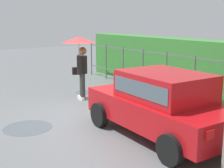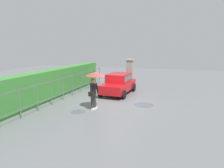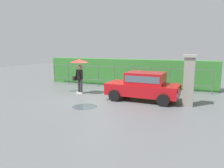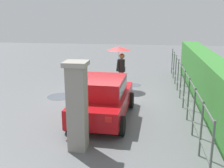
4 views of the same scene
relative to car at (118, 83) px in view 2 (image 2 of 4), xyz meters
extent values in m
plane|color=slate|center=(-2.50, -0.41, -0.80)|extent=(40.00, 40.00, 0.00)
cube|color=#B71116|center=(-0.06, 0.00, -0.22)|extent=(3.76, 1.79, 0.60)
cube|color=#B71116|center=(0.09, 0.00, 0.38)|extent=(1.96, 1.52, 0.60)
cube|color=#4C5B66|center=(0.09, 0.00, 0.40)|extent=(1.81, 1.53, 0.33)
cylinder|color=black|center=(-1.34, -0.79, -0.50)|extent=(0.61, 0.20, 0.60)
cylinder|color=black|center=(-1.27, 0.89, -0.50)|extent=(0.61, 0.20, 0.60)
cylinder|color=black|center=(1.16, -0.89, -0.50)|extent=(0.61, 0.20, 0.60)
cylinder|color=black|center=(1.22, 0.79, -0.50)|extent=(0.61, 0.20, 0.60)
cube|color=red|center=(1.78, -0.62, -0.07)|extent=(0.07, 0.20, 0.16)
cube|color=red|center=(1.82, 0.48, -0.07)|extent=(0.07, 0.20, 0.16)
cylinder|color=#333333|center=(-3.84, 0.19, -0.37)|extent=(0.15, 0.15, 0.86)
cylinder|color=#333333|center=(-4.02, 0.26, -0.37)|extent=(0.15, 0.15, 0.86)
cube|color=white|center=(-3.86, 0.14, -0.76)|extent=(0.26, 0.10, 0.08)
cube|color=white|center=(-4.05, 0.21, -0.76)|extent=(0.26, 0.10, 0.08)
cylinder|color=black|center=(-3.93, 0.23, 0.35)|extent=(0.34, 0.34, 0.58)
sphere|color=#DBAD89|center=(-3.93, 0.23, 0.78)|extent=(0.22, 0.22, 0.22)
sphere|color=olive|center=(-3.92, 0.26, 0.80)|extent=(0.25, 0.25, 0.25)
cylinder|color=black|center=(-3.75, 0.08, 0.37)|extent=(0.24, 0.16, 0.56)
cylinder|color=black|center=(-4.16, 0.23, 0.37)|extent=(0.24, 0.16, 0.56)
cylinder|color=#B2B2B7|center=(-3.89, 0.11, 0.69)|extent=(0.02, 0.02, 0.77)
cone|color=red|center=(-3.89, 0.11, 1.16)|extent=(1.07, 1.07, 0.18)
cube|color=black|center=(-4.22, 0.21, 0.11)|extent=(0.27, 0.37, 0.24)
cube|color=gray|center=(2.22, -0.29, 0.35)|extent=(0.48, 0.48, 2.30)
cube|color=#9E998E|center=(2.22, -0.29, 1.56)|extent=(0.60, 0.60, 0.12)
cylinder|color=#59605B|center=(-6.47, 2.91, -0.05)|extent=(0.05, 0.05, 1.50)
cylinder|color=#59605B|center=(-5.24, 2.91, -0.05)|extent=(0.05, 0.05, 1.50)
cylinder|color=#59605B|center=(-4.00, 2.91, -0.05)|extent=(0.05, 0.05, 1.50)
cylinder|color=#59605B|center=(-2.76, 2.91, -0.05)|extent=(0.05, 0.05, 1.50)
cylinder|color=#59605B|center=(-1.53, 2.91, -0.05)|extent=(0.05, 0.05, 1.50)
cylinder|color=#59605B|center=(-0.29, 2.91, -0.05)|extent=(0.05, 0.05, 1.50)
cylinder|color=#59605B|center=(0.94, 2.91, -0.05)|extent=(0.05, 0.05, 1.50)
cylinder|color=#59605B|center=(2.18, 2.91, -0.05)|extent=(0.05, 0.05, 1.50)
cylinder|color=#59605B|center=(3.42, 2.91, -0.05)|extent=(0.05, 0.05, 1.50)
cube|color=#59605B|center=(-2.15, 2.91, 0.62)|extent=(11.12, 0.03, 0.04)
cube|color=#59605B|center=(-2.15, 2.91, -0.35)|extent=(11.12, 0.03, 0.04)
cube|color=#387F33|center=(-2.15, 3.93, 0.15)|extent=(12.12, 0.90, 1.90)
cylinder|color=#4C545B|center=(-2.26, -2.29, -0.80)|extent=(1.18, 1.18, 0.00)
cylinder|color=#4C545B|center=(-4.65, 0.80, -0.80)|extent=(0.79, 0.79, 0.00)
camera|label=1|loc=(4.83, -4.78, 1.82)|focal=49.90mm
camera|label=2|loc=(-13.67, -4.22, 2.65)|focal=31.98mm
camera|label=3|loc=(2.62, -11.11, 1.98)|focal=35.28mm
camera|label=4|loc=(8.78, 1.54, 2.82)|focal=43.58mm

